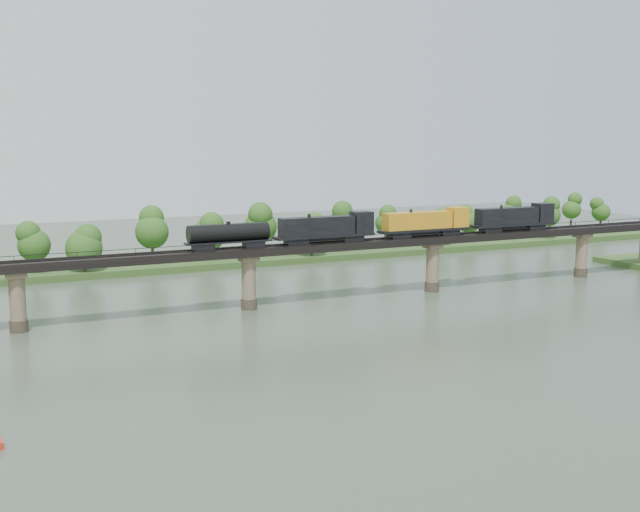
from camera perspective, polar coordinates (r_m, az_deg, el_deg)
name	(u,v)px	position (r m, az deg, el deg)	size (l,w,h in m)	color
ground	(318,348)	(121.93, -0.11, -6.55)	(400.00, 400.00, 0.00)	#374435
far_bank	(171,262)	(200.33, -10.55, -0.45)	(300.00, 24.00, 1.60)	#2B491D
bridge	(249,280)	(147.76, -5.09, -1.72)	(236.00, 30.00, 11.50)	#473A2D
bridge_superstructure	(248,246)	(146.75, -5.12, 0.71)	(220.00, 4.90, 0.75)	black
far_treeline	(141,234)	(192.99, -12.63, 1.55)	(289.06, 17.54, 13.60)	#382619
freight_train	(393,225)	(159.52, 5.22, 2.22)	(82.12, 3.20, 5.65)	black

